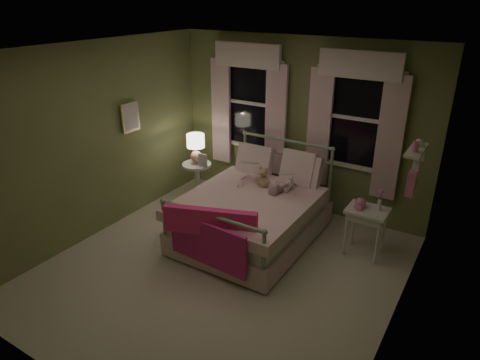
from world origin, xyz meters
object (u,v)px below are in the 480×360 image
Objects in this scene: child_right at (287,169)px; teddy_bear at (264,179)px; bed at (253,214)px; nightstand_right at (367,216)px; table_lamp at (196,145)px; nightstand_left at (197,177)px; child_left at (252,161)px.

teddy_bear is at bearing 42.15° from child_right.
bed is 3.18× the size of nightstand_right.
teddy_bear reaches higher than nightstand_right.
child_right reaches higher than bed.
nightstand_right is at bearing -2.44° from table_lamp.
child_right is 1.71m from nightstand_left.
nightstand_left is (-1.35, 0.53, 0.04)m from bed.
bed is 4.48× the size of table_lamp.
child_right is 1.14× the size of nightstand_right.
bed is at bearing -88.85° from teddy_bear.
nightstand_right is (2.76, -0.12, -0.40)m from table_lamp.
child_left is at bearing 179.23° from nightstand_right.
teddy_bear is (-0.01, 0.27, 0.42)m from bed.
bed is 3.13× the size of nightstand_left.
child_right is 1.20m from nightstand_right.
nightstand_right is (1.41, 0.41, 0.17)m from bed.
teddy_bear is at bearing -174.53° from nightstand_right.
child_right is at bearing 178.86° from nightstand_right.
teddy_bear reaches higher than nightstand_left.
nightstand_right is (1.42, 0.14, -0.24)m from teddy_bear.
table_lamp is at bearing 169.34° from teddy_bear.
nightstand_left is at bearing 169.34° from teddy_bear.
nightstand_right is at bearing -2.44° from nightstand_left.
teddy_bear is at bearing -10.66° from table_lamp.
child_left is (-0.29, 0.43, 0.56)m from bed.
child_left is 2.51× the size of teddy_bear.
table_lamp is (-1.07, 0.10, 0.01)m from child_left.
child_right is at bearing -3.35° from table_lamp.
bed is 2.75× the size of child_left.
bed is at bearing 70.26° from child_right.
nightstand_left is 2.77m from nightstand_right.
nightstand_left is 1.02× the size of nightstand_right.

